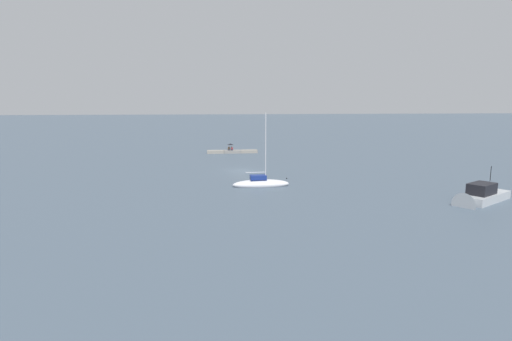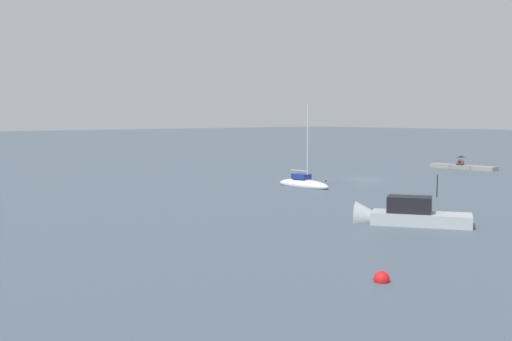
% 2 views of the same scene
% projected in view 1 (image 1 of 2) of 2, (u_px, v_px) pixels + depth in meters
% --- Properties ---
extents(ground_plane, '(500.00, 500.00, 0.00)m').
position_uv_depth(ground_plane, '(241.00, 171.00, 57.54)').
color(ground_plane, '#475666').
extents(seawall_pier, '(9.17, 1.58, 0.54)m').
position_uv_depth(seawall_pier, '(232.00, 152.00, 77.03)').
color(seawall_pier, gray).
rests_on(seawall_pier, ground_plane).
extents(person_seated_maroon_left, '(0.40, 0.61, 0.73)m').
position_uv_depth(person_seated_maroon_left, '(232.00, 149.00, 76.80)').
color(person_seated_maroon_left, '#1E2333').
rests_on(person_seated_maroon_left, seawall_pier).
extents(person_seated_brown_right, '(0.40, 0.61, 0.73)m').
position_uv_depth(person_seated_brown_right, '(229.00, 149.00, 76.87)').
color(person_seated_brown_right, '#1E2333').
rests_on(person_seated_brown_right, seawall_pier).
extents(umbrella_open_black, '(1.16, 1.16, 1.26)m').
position_uv_depth(umbrella_open_black, '(230.00, 144.00, 76.77)').
color(umbrella_open_black, black).
rests_on(umbrella_open_black, seawall_pier).
extents(sailboat_white_mid, '(6.42, 2.01, 8.50)m').
position_uv_depth(sailboat_white_mid, '(261.00, 184.00, 46.96)').
color(sailboat_white_mid, silver).
rests_on(sailboat_white_mid, ground_plane).
extents(motorboat_grey_near, '(7.40, 5.79, 4.11)m').
position_uv_depth(motorboat_grey_near, '(479.00, 198.00, 39.27)').
color(motorboat_grey_near, '#ADB2B7').
rests_on(motorboat_grey_near, ground_plane).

